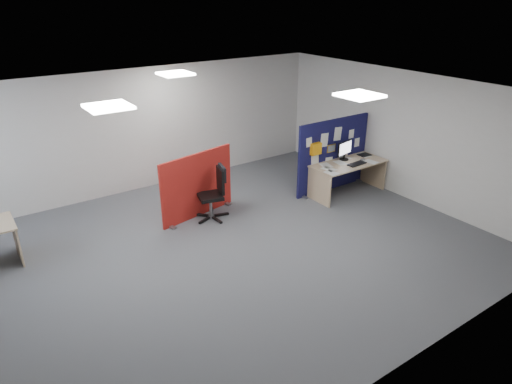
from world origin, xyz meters
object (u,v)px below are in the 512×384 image
main_desk (347,169)px  monitor_main (345,150)px  navy_divider (332,155)px  office_chair (215,189)px  red_divider (197,186)px

main_desk → monitor_main: (0.06, 0.16, 0.41)m
navy_divider → office_chair: bearing=175.1°
monitor_main → red_divider: 3.39m
red_divider → navy_divider: bearing=-21.5°
navy_divider → red_divider: navy_divider is taller
navy_divider → red_divider: 3.17m
navy_divider → office_chair: 2.89m
red_divider → monitor_main: bearing=-24.3°
monitor_main → red_divider: (-3.29, 0.73, -0.32)m
monitor_main → office_chair: 3.10m
office_chair → monitor_main: bearing=6.1°
navy_divider → red_divider: bearing=170.3°
navy_divider → main_desk: size_ratio=1.15×
red_divider → office_chair: red_divider is taller
main_desk → office_chair: office_chair is taller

